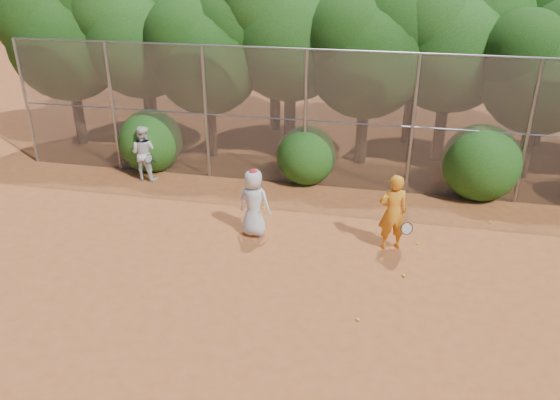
# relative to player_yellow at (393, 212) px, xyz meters

# --- Properties ---
(ground) EXTENTS (80.00, 80.00, 0.00)m
(ground) POSITION_rel_player_yellow_xyz_m (-1.64, -2.73, -0.94)
(ground) COLOR #984B22
(ground) RESTS_ON ground
(fence_back) EXTENTS (20.05, 0.09, 4.03)m
(fence_back) POSITION_rel_player_yellow_xyz_m (-1.76, 3.27, 1.12)
(fence_back) COLOR gray
(fence_back) RESTS_ON ground
(tree_0) EXTENTS (4.38, 3.81, 6.00)m
(tree_0) POSITION_rel_player_yellow_xyz_m (-11.08, 5.31, 2.99)
(tree_0) COLOR black
(tree_0) RESTS_ON ground
(tree_1) EXTENTS (4.64, 4.03, 6.35)m
(tree_1) POSITION_rel_player_yellow_xyz_m (-8.58, 5.81, 3.23)
(tree_1) COLOR black
(tree_1) RESTS_ON ground
(tree_2) EXTENTS (3.99, 3.47, 5.47)m
(tree_2) POSITION_rel_player_yellow_xyz_m (-6.09, 5.10, 2.65)
(tree_2) COLOR black
(tree_2) RESTS_ON ground
(tree_3) EXTENTS (4.89, 4.26, 6.70)m
(tree_3) POSITION_rel_player_yellow_xyz_m (-3.58, 6.11, 3.46)
(tree_3) COLOR black
(tree_3) RESTS_ON ground
(tree_4) EXTENTS (4.19, 3.64, 5.73)m
(tree_4) POSITION_rel_player_yellow_xyz_m (-1.09, 5.50, 2.82)
(tree_4) COLOR black
(tree_4) RESTS_ON ground
(tree_5) EXTENTS (4.51, 3.92, 6.17)m
(tree_5) POSITION_rel_player_yellow_xyz_m (1.42, 6.31, 3.11)
(tree_5) COLOR black
(tree_5) RESTS_ON ground
(tree_6) EXTENTS (3.86, 3.36, 5.29)m
(tree_6) POSITION_rel_player_yellow_xyz_m (3.91, 5.30, 2.53)
(tree_6) COLOR black
(tree_6) RESTS_ON ground
(tree_9) EXTENTS (4.83, 4.20, 6.62)m
(tree_9) POSITION_rel_player_yellow_xyz_m (-9.58, 8.11, 3.40)
(tree_9) COLOR black
(tree_9) RESTS_ON ground
(tree_10) EXTENTS (5.15, 4.48, 7.06)m
(tree_10) POSITION_rel_player_yellow_xyz_m (-4.57, 8.31, 3.69)
(tree_10) COLOR black
(tree_10) RESTS_ON ground
(tree_11) EXTENTS (4.64, 4.03, 6.35)m
(tree_11) POSITION_rel_player_yellow_xyz_m (0.42, 7.91, 3.23)
(tree_11) COLOR black
(tree_11) RESTS_ON ground
(bush_0) EXTENTS (2.00, 2.00, 2.00)m
(bush_0) POSITION_rel_player_yellow_xyz_m (-7.64, 3.57, 0.06)
(bush_0) COLOR #1A4812
(bush_0) RESTS_ON ground
(bush_1) EXTENTS (1.80, 1.80, 1.80)m
(bush_1) POSITION_rel_player_yellow_xyz_m (-2.64, 3.57, -0.04)
(bush_1) COLOR #1A4812
(bush_1) RESTS_ON ground
(bush_2) EXTENTS (2.20, 2.20, 2.20)m
(bush_2) POSITION_rel_player_yellow_xyz_m (2.36, 3.57, 0.16)
(bush_2) COLOR #1A4812
(bush_2) RESTS_ON ground
(player_yellow) EXTENTS (0.91, 0.65, 1.88)m
(player_yellow) POSITION_rel_player_yellow_xyz_m (0.00, 0.00, 0.00)
(player_yellow) COLOR orange
(player_yellow) RESTS_ON ground
(player_teen) EXTENTS (0.92, 0.69, 1.75)m
(player_teen) POSITION_rel_player_yellow_xyz_m (-3.34, -0.03, -0.07)
(player_teen) COLOR silver
(player_teen) RESTS_ON ground
(player_white) EXTENTS (0.91, 0.79, 1.70)m
(player_white) POSITION_rel_player_yellow_xyz_m (-7.48, 2.67, -0.09)
(player_white) COLOR white
(player_white) RESTS_ON ground
(ball_0) EXTENTS (0.07, 0.07, 0.07)m
(ball_0) POSITION_rel_player_yellow_xyz_m (0.35, -1.24, -0.90)
(ball_0) COLOR #C4D326
(ball_0) RESTS_ON ground
(ball_1) EXTENTS (0.07, 0.07, 0.07)m
(ball_1) POSITION_rel_player_yellow_xyz_m (0.67, 0.26, -0.90)
(ball_1) COLOR #C4D326
(ball_1) RESTS_ON ground
(ball_2) EXTENTS (0.07, 0.07, 0.07)m
(ball_2) POSITION_rel_player_yellow_xyz_m (-0.51, -2.99, -0.90)
(ball_2) COLOR #C4D326
(ball_2) RESTS_ON ground
(ball_4) EXTENTS (0.07, 0.07, 0.07)m
(ball_4) POSITION_rel_player_yellow_xyz_m (2.53, 1.76, -0.90)
(ball_4) COLOR #C4D326
(ball_4) RESTS_ON ground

